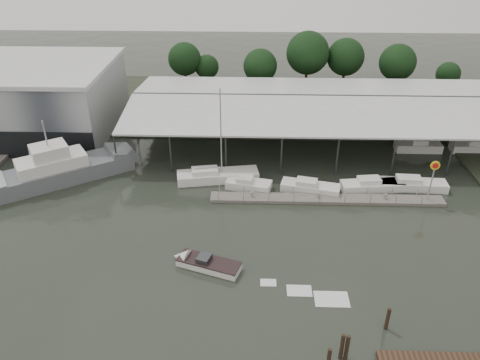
{
  "coord_description": "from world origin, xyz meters",
  "views": [
    {
      "loc": [
        6.09,
        -37.91,
        30.42
      ],
      "look_at": [
        4.55,
        10.29,
        2.5
      ],
      "focal_mm": 35.0,
      "sensor_mm": 36.0,
      "label": 1
    }
  ],
  "objects_px": {
    "shell_fuel_sign": "(433,174)",
    "grey_trawler": "(63,169)",
    "white_sailboat": "(216,176)",
    "speedboat_underway": "(203,263)"
  },
  "relations": [
    {
      "from": "shell_fuel_sign",
      "to": "grey_trawler",
      "type": "bearing_deg",
      "value": 174.87
    },
    {
      "from": "grey_trawler",
      "to": "white_sailboat",
      "type": "distance_m",
      "value": 19.76
    },
    {
      "from": "grey_trawler",
      "to": "white_sailboat",
      "type": "relative_size",
      "value": 1.42
    },
    {
      "from": "grey_trawler",
      "to": "white_sailboat",
      "type": "bearing_deg",
      "value": -32.44
    },
    {
      "from": "white_sailboat",
      "to": "speedboat_underway",
      "type": "relative_size",
      "value": 0.72
    },
    {
      "from": "shell_fuel_sign",
      "to": "speedboat_underway",
      "type": "xyz_separation_m",
      "value": [
        -25.64,
        -12.43,
        -3.53
      ]
    },
    {
      "from": "white_sailboat",
      "to": "speedboat_underway",
      "type": "distance_m",
      "value": 16.93
    },
    {
      "from": "shell_fuel_sign",
      "to": "grey_trawler",
      "type": "height_order",
      "value": "grey_trawler"
    },
    {
      "from": "speedboat_underway",
      "to": "grey_trawler",
      "type": "bearing_deg",
      "value": -20.78
    },
    {
      "from": "grey_trawler",
      "to": "speedboat_underway",
      "type": "relative_size",
      "value": 1.02
    }
  ]
}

